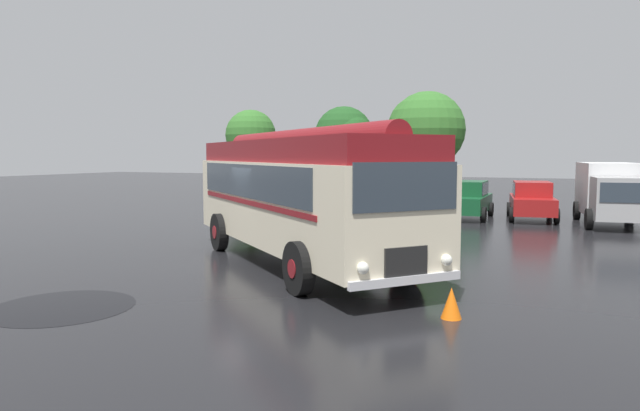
% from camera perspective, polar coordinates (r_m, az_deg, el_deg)
% --- Properties ---
extents(ground_plane, '(120.00, 120.00, 0.00)m').
position_cam_1_polar(ground_plane, '(15.52, -4.68, -5.45)').
color(ground_plane, black).
extents(vintage_bus, '(9.15, 8.54, 3.49)m').
position_cam_1_polar(vintage_bus, '(14.75, -2.25, 1.43)').
color(vintage_bus, beige).
rests_on(vintage_bus, ground).
extents(car_near_left, '(2.27, 4.35, 1.66)m').
position_cam_1_polar(car_near_left, '(28.25, 3.05, 1.06)').
color(car_near_left, black).
rests_on(car_near_left, ground).
extents(car_mid_left, '(2.24, 4.33, 1.66)m').
position_cam_1_polar(car_mid_left, '(27.08, 8.61, 0.84)').
color(car_mid_left, maroon).
rests_on(car_mid_left, ground).
extents(car_mid_right, '(1.98, 4.21, 1.66)m').
position_cam_1_polar(car_mid_right, '(26.30, 14.52, 0.60)').
color(car_mid_right, '#144C28').
rests_on(car_mid_right, ground).
extents(car_far_right, '(2.33, 4.37, 1.66)m').
position_cam_1_polar(car_far_right, '(26.57, 20.42, 0.49)').
color(car_far_right, maroon).
rests_on(car_far_right, ground).
extents(box_van, '(2.73, 5.92, 2.50)m').
position_cam_1_polar(box_van, '(26.10, 27.01, 1.31)').
color(box_van, silver).
rests_on(box_van, ground).
extents(tree_far_left, '(3.22, 3.22, 5.70)m').
position_cam_1_polar(tree_far_left, '(37.08, -6.81, 7.12)').
color(tree_far_left, '#4C3823').
rests_on(tree_far_left, ground).
extents(tree_left_of_centre, '(3.57, 3.39, 5.62)m').
position_cam_1_polar(tree_left_of_centre, '(33.03, 2.61, 6.89)').
color(tree_left_of_centre, '#4C3823').
rests_on(tree_left_of_centre, ground).
extents(tree_centre, '(4.20, 4.16, 6.28)m').
position_cam_1_polar(tree_centre, '(31.94, 10.38, 7.58)').
color(tree_centre, '#4C3823').
rests_on(tree_centre, ground).
extents(traffic_cone, '(0.36, 0.36, 0.55)m').
position_cam_1_polar(traffic_cone, '(10.28, 13.00, -9.47)').
color(traffic_cone, orange).
rests_on(traffic_cone, ground).
extents(puddle_patch, '(2.64, 2.64, 0.01)m').
position_cam_1_polar(puddle_patch, '(11.83, -24.40, -9.23)').
color(puddle_patch, black).
rests_on(puddle_patch, ground).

